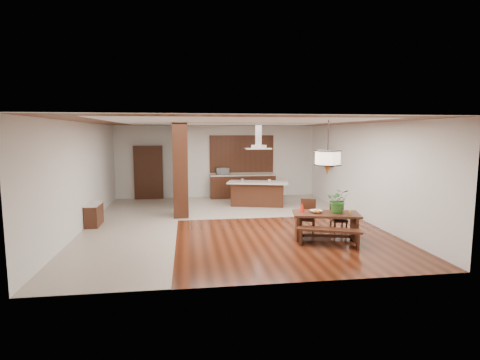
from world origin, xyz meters
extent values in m
plane|color=#361409|center=(0.00, 0.00, 0.00)|extent=(9.00, 9.00, 0.00)
cube|color=white|center=(0.00, 0.00, 2.90)|extent=(8.00, 9.00, 0.04)
cube|color=silver|center=(0.00, 4.50, 1.45)|extent=(8.00, 0.04, 2.90)
cube|color=silver|center=(0.00, -4.50, 1.45)|extent=(8.00, 0.04, 2.90)
cube|color=silver|center=(-4.00, 0.00, 1.45)|extent=(0.04, 9.00, 2.90)
cube|color=silver|center=(4.00, 0.00, 1.45)|extent=(0.04, 9.00, 2.90)
cube|color=#B4A696|center=(-2.75, 0.00, 0.01)|extent=(2.50, 9.00, 0.01)
cube|color=#B4A696|center=(1.25, 2.50, 0.01)|extent=(5.50, 4.00, 0.01)
cube|color=#442211|center=(0.00, 0.00, 2.88)|extent=(8.00, 9.00, 0.02)
cube|color=black|center=(-1.40, 1.20, 1.45)|extent=(0.45, 1.00, 2.90)
cube|color=silver|center=(-1.40, 3.30, 1.45)|extent=(0.18, 2.40, 2.90)
cube|color=black|center=(-3.81, 0.20, 0.32)|extent=(0.37, 0.88, 0.63)
cube|color=black|center=(-2.70, 4.40, 1.05)|extent=(1.10, 0.20, 2.10)
cube|color=black|center=(1.00, 4.20, 0.45)|extent=(2.60, 0.60, 0.90)
cube|color=beige|center=(1.00, 4.20, 0.92)|extent=(2.60, 0.62, 0.05)
cube|color=brown|center=(1.00, 4.46, 1.75)|extent=(2.60, 0.08, 1.50)
cube|color=black|center=(3.87, 2.60, 1.40)|extent=(0.26, 0.90, 0.04)
cube|color=black|center=(3.87, 2.60, 1.80)|extent=(0.26, 0.90, 0.04)
cube|color=black|center=(2.13, -2.01, 0.63)|extent=(1.72, 1.12, 0.05)
cube|color=black|center=(1.46, -1.86, 0.30)|extent=(0.21, 0.63, 0.61)
cube|color=black|center=(2.80, -2.16, 0.30)|extent=(0.21, 0.63, 0.61)
imported|color=#2C6923|center=(2.42, -2.04, 0.96)|extent=(0.67, 0.63, 0.60)
imported|color=#B8AFA1|center=(1.89, -1.97, 0.69)|extent=(0.29, 0.29, 0.07)
cone|color=red|center=(1.60, -1.77, 0.77)|extent=(0.15, 0.15, 0.23)
cylinder|color=gold|center=(2.62, -2.26, 0.71)|extent=(0.08, 0.08, 0.09)
cube|color=black|center=(1.28, 2.42, 0.41)|extent=(1.96, 1.14, 0.83)
cube|color=beige|center=(1.28, 2.37, 0.85)|extent=(2.29, 1.43, 0.05)
imported|color=silver|center=(1.67, 2.29, 0.92)|extent=(0.13, 0.13, 0.09)
imported|color=#BABDC2|center=(0.19, 4.20, 1.08)|extent=(0.52, 0.38, 0.27)
camera|label=1|loc=(-1.20, -10.54, 2.59)|focal=28.00mm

